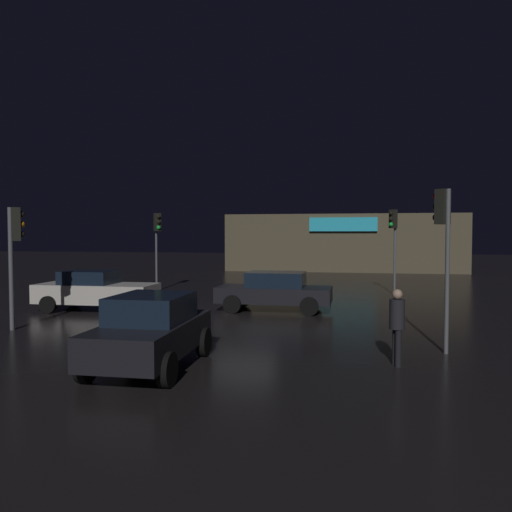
{
  "coord_description": "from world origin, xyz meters",
  "views": [
    {
      "loc": [
        4.06,
        -18.93,
        2.96
      ],
      "look_at": [
        0.05,
        2.42,
        2.03
      ],
      "focal_mm": 35.36,
      "sensor_mm": 36.0,
      "label": 1
    }
  ],
  "objects_px": {
    "car_far": "(96,290)",
    "pedestrian": "(397,321)",
    "car_near": "(151,330)",
    "car_crossing": "(275,291)",
    "traffic_signal_opposite": "(393,231)",
    "traffic_signal_cross_left": "(443,228)",
    "store_building": "(344,242)",
    "traffic_signal_main": "(157,232)",
    "traffic_signal_cross_right": "(15,242)"
  },
  "relations": [
    {
      "from": "traffic_signal_main",
      "to": "traffic_signal_cross_left",
      "type": "bearing_deg",
      "value": -43.7
    },
    {
      "from": "car_crossing",
      "to": "pedestrian",
      "type": "bearing_deg",
      "value": -62.76
    },
    {
      "from": "traffic_signal_cross_right",
      "to": "car_near",
      "type": "relative_size",
      "value": 0.97
    },
    {
      "from": "store_building",
      "to": "traffic_signal_main",
      "type": "relative_size",
      "value": 4.63
    },
    {
      "from": "store_building",
      "to": "pedestrian",
      "type": "distance_m",
      "value": 31.78
    },
    {
      "from": "car_crossing",
      "to": "traffic_signal_cross_left",
      "type": "bearing_deg",
      "value": -49.76
    },
    {
      "from": "car_far",
      "to": "car_crossing",
      "type": "relative_size",
      "value": 1.04
    },
    {
      "from": "car_crossing",
      "to": "car_near",
      "type": "bearing_deg",
      "value": -99.52
    },
    {
      "from": "traffic_signal_opposite",
      "to": "traffic_signal_cross_left",
      "type": "height_order",
      "value": "traffic_signal_opposite"
    },
    {
      "from": "store_building",
      "to": "traffic_signal_cross_right",
      "type": "relative_size",
      "value": 4.96
    },
    {
      "from": "car_near",
      "to": "pedestrian",
      "type": "bearing_deg",
      "value": 12.17
    },
    {
      "from": "traffic_signal_main",
      "to": "car_near",
      "type": "height_order",
      "value": "traffic_signal_main"
    },
    {
      "from": "car_far",
      "to": "pedestrian",
      "type": "distance_m",
      "value": 12.51
    },
    {
      "from": "traffic_signal_cross_left",
      "to": "car_crossing",
      "type": "bearing_deg",
      "value": 130.24
    },
    {
      "from": "car_near",
      "to": "traffic_signal_cross_left",
      "type": "bearing_deg",
      "value": 22.23
    },
    {
      "from": "traffic_signal_cross_left",
      "to": "traffic_signal_cross_right",
      "type": "bearing_deg",
      "value": 176.4
    },
    {
      "from": "store_building",
      "to": "traffic_signal_main",
      "type": "bearing_deg",
      "value": -116.47
    },
    {
      "from": "store_building",
      "to": "pedestrian",
      "type": "bearing_deg",
      "value": -87.1
    },
    {
      "from": "traffic_signal_main",
      "to": "traffic_signal_cross_right",
      "type": "height_order",
      "value": "traffic_signal_main"
    },
    {
      "from": "traffic_signal_main",
      "to": "car_far",
      "type": "distance_m",
      "value": 7.09
    },
    {
      "from": "store_building",
      "to": "car_crossing",
      "type": "relative_size",
      "value": 4.26
    },
    {
      "from": "store_building",
      "to": "traffic_signal_opposite",
      "type": "relative_size",
      "value": 4.51
    },
    {
      "from": "traffic_signal_main",
      "to": "traffic_signal_cross_left",
      "type": "relative_size",
      "value": 0.99
    },
    {
      "from": "store_building",
      "to": "traffic_signal_opposite",
      "type": "bearing_deg",
      "value": -81.75
    },
    {
      "from": "traffic_signal_main",
      "to": "pedestrian",
      "type": "relative_size",
      "value": 2.34
    },
    {
      "from": "traffic_signal_cross_left",
      "to": "traffic_signal_cross_right",
      "type": "relative_size",
      "value": 1.08
    },
    {
      "from": "traffic_signal_cross_left",
      "to": "car_near",
      "type": "relative_size",
      "value": 1.05
    },
    {
      "from": "traffic_signal_cross_right",
      "to": "traffic_signal_opposite",
      "type": "bearing_deg",
      "value": 42.8
    },
    {
      "from": "traffic_signal_main",
      "to": "pedestrian",
      "type": "bearing_deg",
      "value": -50.27
    },
    {
      "from": "car_near",
      "to": "car_crossing",
      "type": "xyz_separation_m",
      "value": [
        1.47,
        8.74,
        -0.05
      ]
    },
    {
      "from": "store_building",
      "to": "traffic_signal_opposite",
      "type": "xyz_separation_m",
      "value": [
        2.62,
        -18.05,
        0.83
      ]
    },
    {
      "from": "car_near",
      "to": "car_crossing",
      "type": "bearing_deg",
      "value": 80.48
    },
    {
      "from": "car_crossing",
      "to": "traffic_signal_cross_right",
      "type": "bearing_deg",
      "value": -144.36
    },
    {
      "from": "car_crossing",
      "to": "pedestrian",
      "type": "height_order",
      "value": "pedestrian"
    },
    {
      "from": "car_near",
      "to": "car_crossing",
      "type": "distance_m",
      "value": 8.86
    },
    {
      "from": "traffic_signal_opposite",
      "to": "car_far",
      "type": "relative_size",
      "value": 0.91
    },
    {
      "from": "car_far",
      "to": "car_crossing",
      "type": "height_order",
      "value": "car_far"
    },
    {
      "from": "traffic_signal_main",
      "to": "car_crossing",
      "type": "distance_m",
      "value": 9.18
    },
    {
      "from": "store_building",
      "to": "traffic_signal_cross_left",
      "type": "height_order",
      "value": "store_building"
    },
    {
      "from": "pedestrian",
      "to": "traffic_signal_main",
      "type": "bearing_deg",
      "value": 129.73
    },
    {
      "from": "traffic_signal_opposite",
      "to": "store_building",
      "type": "bearing_deg",
      "value": 98.25
    },
    {
      "from": "car_far",
      "to": "pedestrian",
      "type": "xyz_separation_m",
      "value": [
        10.76,
        -6.38,
        0.22
      ]
    },
    {
      "from": "car_crossing",
      "to": "pedestrian",
      "type": "relative_size",
      "value": 2.54
    },
    {
      "from": "traffic_signal_main",
      "to": "pedestrian",
      "type": "distance_m",
      "value": 17.15
    },
    {
      "from": "traffic_signal_main",
      "to": "car_near",
      "type": "bearing_deg",
      "value": -68.86
    },
    {
      "from": "car_far",
      "to": "car_near",
      "type": "bearing_deg",
      "value": -54.46
    },
    {
      "from": "store_building",
      "to": "traffic_signal_cross_left",
      "type": "relative_size",
      "value": 4.61
    },
    {
      "from": "car_near",
      "to": "traffic_signal_main",
      "type": "bearing_deg",
      "value": 111.14
    },
    {
      "from": "traffic_signal_cross_left",
      "to": "pedestrian",
      "type": "bearing_deg",
      "value": -128.38
    },
    {
      "from": "car_crossing",
      "to": "traffic_signal_opposite",
      "type": "bearing_deg",
      "value": 51.07
    }
  ]
}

